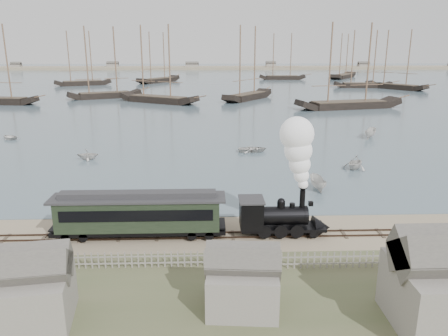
{
  "coord_description": "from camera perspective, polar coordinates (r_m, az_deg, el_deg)",
  "views": [
    {
      "loc": [
        0.15,
        -34.15,
        14.72
      ],
      "look_at": [
        1.56,
        5.65,
        3.5
      ],
      "focal_mm": 35.0,
      "sensor_mm": 36.0,
      "label": 1
    }
  ],
  "objects": [
    {
      "name": "ground",
      "position": [
        37.19,
        -2.11,
        -7.6
      ],
      "size": [
        600.0,
        600.0,
        0.0
      ],
      "primitive_type": "plane",
      "color": "tan",
      "rests_on": "ground"
    },
    {
      "name": "harbor_water",
      "position": [
        204.68,
        -2.1,
        11.61
      ],
      "size": [
        600.0,
        336.0,
        0.06
      ],
      "primitive_type": "cube",
      "color": "#4A5D69",
      "rests_on": "ground"
    },
    {
      "name": "rail_track",
      "position": [
        35.35,
        -2.11,
        -8.82
      ],
      "size": [
        120.0,
        1.8,
        0.16
      ],
      "color": "#33251C",
      "rests_on": "ground"
    },
    {
      "name": "picket_fence_west",
      "position": [
        31.6,
        -14.28,
        -12.57
      ],
      "size": [
        19.0,
        0.1,
        1.2
      ],
      "primitive_type": null,
      "color": "gray",
      "rests_on": "ground"
    },
    {
      "name": "picket_fence_east",
      "position": [
        32.86,
        20.77,
        -11.99
      ],
      "size": [
        15.0,
        0.1,
        1.2
      ],
      "primitive_type": null,
      "color": "gray",
      "rests_on": "ground"
    },
    {
      "name": "shed_left",
      "position": [
        27.7,
        -24.42,
        -17.94
      ],
      "size": [
        5.0,
        4.0,
        4.1
      ],
      "primitive_type": null,
      "color": "gray",
      "rests_on": "ground"
    },
    {
      "name": "shed_mid",
      "position": [
        26.66,
        2.4,
        -17.79
      ],
      "size": [
        4.0,
        3.5,
        3.6
      ],
      "primitive_type": null,
      "color": "gray",
      "rests_on": "ground"
    },
    {
      "name": "shed_right",
      "position": [
        28.07,
        26.99,
        -17.81
      ],
      "size": [
        6.0,
        5.0,
        5.1
      ],
      "primitive_type": null,
      "color": "gray",
      "rests_on": "ground"
    },
    {
      "name": "far_spit",
      "position": [
        284.54,
        -2.1,
        12.76
      ],
      "size": [
        500.0,
        20.0,
        1.8
      ],
      "primitive_type": "cube",
      "color": "gray",
      "rests_on": "ground"
    },
    {
      "name": "locomotive",
      "position": [
        34.46,
        9.11,
        -2.19
      ],
      "size": [
        7.36,
        2.75,
        9.17
      ],
      "color": "black",
      "rests_on": "ground"
    },
    {
      "name": "passenger_coach",
      "position": [
        34.99,
        -11.07,
        -5.74
      ],
      "size": [
        13.56,
        2.61,
        3.29
      ],
      "color": "black",
      "rests_on": "ground"
    },
    {
      "name": "beached_dinghy",
      "position": [
        37.98,
        -2.92,
        -6.36
      ],
      "size": [
        5.11,
        5.32,
        0.9
      ],
      "primitive_type": "imported",
      "rotation": [
        0.0,
        0.0,
        0.9
      ],
      "color": "beige",
      "rests_on": "ground"
    },
    {
      "name": "rowboat_1",
      "position": [
        60.65,
        -17.37,
        1.72
      ],
      "size": [
        2.61,
        2.96,
        1.46
      ],
      "primitive_type": "imported",
      "rotation": [
        0.0,
        0.0,
        1.65
      ],
      "color": "beige",
      "rests_on": "harbor_water"
    },
    {
      "name": "rowboat_2",
      "position": [
        46.96,
        12.12,
        -1.96
      ],
      "size": [
        3.56,
        1.49,
        1.35
      ],
      "primitive_type": "imported",
      "rotation": [
        0.0,
        0.0,
        3.19
      ],
      "color": "beige",
      "rests_on": "harbor_water"
    },
    {
      "name": "rowboat_3",
      "position": [
        62.36,
        3.75,
        2.5
      ],
      "size": [
        3.24,
        4.31,
        0.84
      ],
      "primitive_type": "imported",
      "rotation": [
        0.0,
        0.0,
        1.66
      ],
      "color": "beige",
      "rests_on": "harbor_water"
    },
    {
      "name": "rowboat_4",
      "position": [
        55.71,
        16.76,
        0.72
      ],
      "size": [
        4.36,
        4.33,
        1.74
      ],
      "primitive_type": "imported",
      "rotation": [
        0.0,
        0.0,
        5.54
      ],
      "color": "beige",
      "rests_on": "harbor_water"
    },
    {
      "name": "rowboat_5",
      "position": [
        75.68,
        18.55,
        4.34
      ],
      "size": [
        4.18,
        3.45,
        1.55
      ],
      "primitive_type": "imported",
      "rotation": [
        0.0,
        0.0,
        2.57
      ],
      "color": "beige",
      "rests_on": "harbor_water"
    },
    {
      "name": "rowboat_6",
      "position": [
        79.05,
        -26.22,
        3.67
      ],
      "size": [
        4.02,
        4.09,
        0.69
      ],
      "primitive_type": "imported",
      "rotation": [
        0.0,
        0.0,
        3.98
      ],
      "color": "beige",
      "rests_on": "harbor_water"
    },
    {
      "name": "schooner_1",
      "position": [
        130.82,
        -15.57,
        13.13
      ],
      "size": [
        20.71,
        12.77,
        20.0
      ],
      "primitive_type": null,
      "rotation": [
        0.0,
        0.0,
        0.42
      ],
      "color": "black",
      "rests_on": "harbor_water"
    },
    {
      "name": "schooner_2",
      "position": [
        117.66,
        -8.75,
        13.29
      ],
      "size": [
        22.55,
        16.52,
        20.0
      ],
      "primitive_type": null,
      "rotation": [
        0.0,
        0.0,
        -0.54
      ],
      "color": "black",
      "rests_on": "harbor_water"
    },
    {
      "name": "schooner_3",
      "position": [
        123.32,
        3.2,
        13.54
      ],
      "size": [
        16.09,
        20.34,
        20.0
      ],
      "primitive_type": null,
      "rotation": [
        0.0,
        0.0,
        0.97
      ],
      "color": "black",
      "rests_on": "harbor_water"
    },
    {
      "name": "schooner_4",
      "position": [
        109.66,
        16.31,
        12.69
      ],
      "size": [
        26.94,
        11.79,
        20.0
      ],
      "primitive_type": null,
      "rotation": [
        0.0,
        0.0,
        0.23
      ],
      "color": "black",
      "rests_on": "harbor_water"
    },
    {
      "name": "schooner_5",
      "position": [
        164.56,
        21.8,
        13.03
      ],
      "size": [
        17.1,
        20.75,
        20.0
      ],
      "primitive_type": null,
      "rotation": [
        0.0,
        0.0,
        -0.94
      ],
      "color": "black",
      "rests_on": "harbor_water"
    },
    {
      "name": "schooner_6",
      "position": [
        176.31,
        -18.18,
        13.46
      ],
      "size": [
        20.86,
        12.26,
        20.0
      ],
      "primitive_type": null,
      "rotation": [
        0.0,
        0.0,
        0.39
      ],
      "color": "black",
      "rests_on": "harbor_water"
    },
    {
      "name": "schooner_7",
      "position": [
        184.11,
        -8.64,
        14.11
      ],
      "size": [
        16.87,
        22.26,
        20.0
      ],
      "primitive_type": null,
      "rotation": [
        0.0,
        0.0,
        1.0
      ],
      "color": "black",
      "rests_on": "harbor_water"
    },
    {
      "name": "schooner_8",
      "position": [
        198.78,
        7.71,
        14.25
      ],
      "size": [
        20.17,
        4.87,
        20.0
      ],
      "primitive_type": null,
      "rotation": [
        0.0,
        0.0,
        -0.01
      ],
      "color": "black",
      "rests_on": "harbor_water"
    },
    {
      "name": "schooner_9",
      "position": [
        213.67,
        15.43,
        13.94
      ],
      "size": [
        19.17,
        24.86,
        20.0
      ],
      "primitive_type": null,
      "rotation": [
        0.0,
        0.0,
        0.99
      ],
      "color": "black",
      "rests_on": "harbor_water"
    },
    {
      "name": "schooner_10",
      "position": [
        166.28,
        17.93,
        13.39
      ],
      "size": [
        20.44,
        6.6,
        20.0
      ],
      "primitive_type": null,
      "rotation": [
        0.0,
        0.0,
        -0.1
      ],
      "color": "black",
      "rests_on": "harbor_water"
    }
  ]
}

